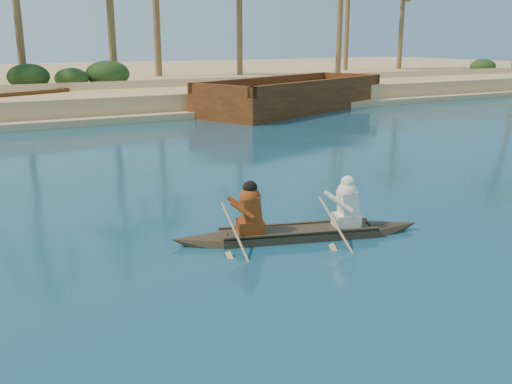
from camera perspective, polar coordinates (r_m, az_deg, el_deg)
canoe at (r=12.46m, az=4.32°, el=-3.31°), size 5.57×2.36×1.54m
barge_right at (r=35.67m, az=3.81°, el=9.46°), size 14.46×9.44×2.29m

